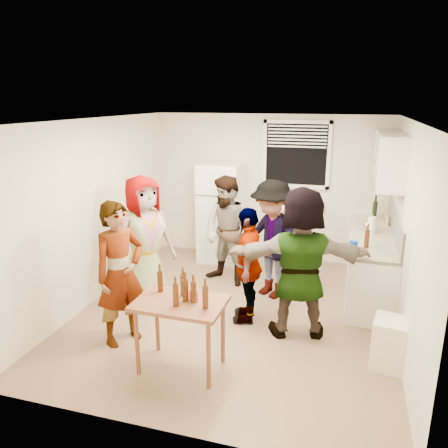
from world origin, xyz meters
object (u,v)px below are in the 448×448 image
(blue_cup, at_px, (353,251))
(beer_bottle_table, at_px, (194,302))
(red_cup, at_px, (194,301))
(beer_bottle_counter, at_px, (366,248))
(serving_table, at_px, (182,367))
(trash_bin, at_px, (391,346))
(guest_stripe, at_px, (125,339))
(guest_back_left, at_px, (228,283))
(wine_bottle, at_px, (374,219))
(kettle, at_px, (368,230))
(refrigerator, at_px, (221,213))
(guest_grey, at_px, (148,301))
(guest_back_right, at_px, (270,295))
(guest_black, at_px, (247,319))
(guest_orange, at_px, (297,333))

(blue_cup, bearing_deg, beer_bottle_table, -132.66)
(beer_bottle_table, relative_size, red_cup, 1.83)
(beer_bottle_counter, bearing_deg, serving_table, -134.61)
(trash_bin, bearing_deg, guest_stripe, -174.18)
(serving_table, height_order, guest_back_left, serving_table)
(wine_bottle, height_order, beer_bottle_table, wine_bottle)
(kettle, xyz_separation_m, guest_stripe, (-2.74, -2.37, -0.90))
(trash_bin, xyz_separation_m, guest_stripe, (-2.97, -0.30, -0.25))
(refrigerator, height_order, guest_grey, refrigerator)
(refrigerator, distance_m, beer_bottle_table, 3.27)
(red_cup, distance_m, guest_back_left, 2.35)
(beer_bottle_table, height_order, guest_grey, beer_bottle_table)
(guest_back_right, bearing_deg, guest_stripe, -100.22)
(guest_grey, relative_size, guest_black, 1.20)
(red_cup, bearing_deg, guest_orange, 46.38)
(guest_stripe, height_order, guest_back_left, guest_back_left)
(guest_grey, bearing_deg, guest_orange, -63.15)
(refrigerator, height_order, beer_bottle_counter, refrigerator)
(guest_grey, height_order, guest_black, guest_grey)
(guest_grey, xyz_separation_m, guest_orange, (2.13, -0.29, 0.00))
(refrigerator, relative_size, guest_black, 1.14)
(trash_bin, xyz_separation_m, red_cup, (-1.98, -0.58, 0.52))
(kettle, distance_m, red_cup, 3.18)
(guest_stripe, distance_m, guest_orange, 2.07)
(serving_table, xyz_separation_m, guest_stripe, (-0.85, 0.33, 0.00))
(trash_bin, relative_size, red_cup, 4.50)
(guest_back_right, bearing_deg, serving_table, -75.96)
(beer_bottle_counter, height_order, guest_stripe, beer_bottle_counter)
(trash_bin, bearing_deg, guest_black, 160.42)
(guest_stripe, bearing_deg, guest_back_left, 9.08)
(trash_bin, xyz_separation_m, guest_orange, (-1.03, 0.42, -0.25))
(kettle, xyz_separation_m, serving_table, (-1.88, -2.70, -0.90))
(blue_cup, xyz_separation_m, guest_back_right, (-1.09, 0.33, -0.90))
(beer_bottle_table, distance_m, guest_black, 1.46)
(guest_stripe, distance_m, guest_back_right, 2.22)
(refrigerator, xyz_separation_m, kettle, (2.40, -0.52, 0.05))
(kettle, relative_size, wine_bottle, 0.75)
(serving_table, relative_size, beer_bottle_table, 4.13)
(blue_cup, bearing_deg, trash_bin, -67.42)
(kettle, xyz_separation_m, trash_bin, (0.23, -2.07, -0.65))
(blue_cup, bearing_deg, wine_bottle, 79.46)
(red_cup, height_order, guest_back_right, red_cup)
(beer_bottle_counter, distance_m, trash_bin, 1.42)
(guest_back_left, bearing_deg, beer_bottle_table, -62.94)
(trash_bin, relative_size, guest_black, 0.37)
(refrigerator, relative_size, kettle, 7.98)
(red_cup, distance_m, guest_back_right, 2.16)
(blue_cup, xyz_separation_m, red_cup, (-1.54, -1.64, -0.13))
(beer_bottle_counter, bearing_deg, red_cup, -133.28)
(guest_black, bearing_deg, beer_bottle_counter, 105.63)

